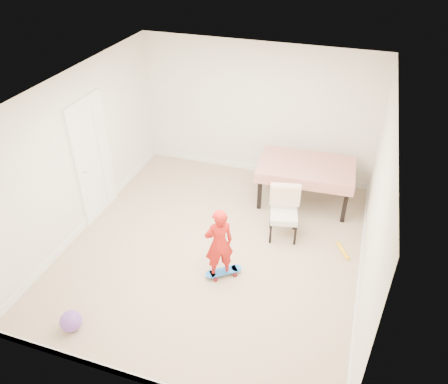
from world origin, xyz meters
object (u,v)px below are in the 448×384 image
(balloon, at_px, (71,321))
(skateboard, at_px, (224,273))
(dining_chair, at_px, (284,214))
(child, at_px, (219,245))
(dining_table, at_px, (305,183))

(balloon, bearing_deg, skateboard, 44.58)
(dining_chair, height_order, skateboard, dining_chair)
(skateboard, distance_m, balloon, 2.18)
(skateboard, bearing_deg, child, 159.42)
(child, bearing_deg, balloon, 10.18)
(child, relative_size, balloon, 4.11)
(child, bearing_deg, skateboard, 161.15)
(dining_chair, relative_size, skateboard, 1.60)
(dining_table, bearing_deg, dining_chair, -100.77)
(child, height_order, balloon, child)
(skateboard, bearing_deg, dining_chair, 24.60)
(dining_chair, height_order, balloon, dining_chair)
(skateboard, height_order, child, child)
(child, bearing_deg, dining_table, -145.53)
(dining_table, height_order, skateboard, dining_table)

